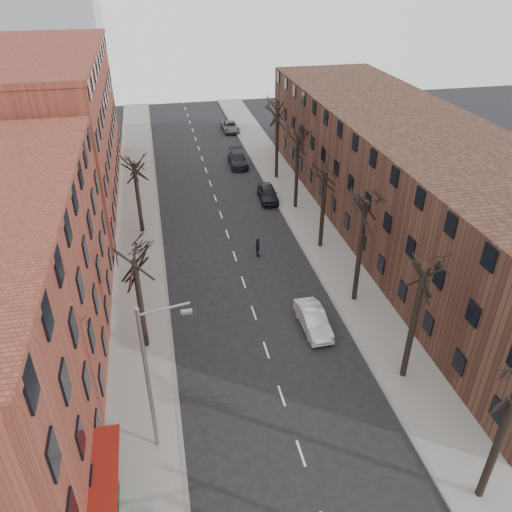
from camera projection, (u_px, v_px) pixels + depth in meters
sidewalk_left at (138, 227)px, 46.84m from camera, size 4.00×90.00×0.15m
sidewalk_right at (302, 211)px, 49.66m from camera, size 4.00×90.00×0.15m
building_left_far at (46, 131)px, 49.34m from camera, size 12.00×28.00×14.00m
building_right at (407, 177)px, 44.33m from camera, size 12.00×50.00×10.00m
tree_right_a at (478, 496)px, 23.73m from camera, size 5.20×5.20×10.00m
tree_right_b at (402, 376)px, 30.41m from camera, size 5.20×5.20×10.80m
tree_right_c at (354, 300)px, 37.10m from camera, size 5.20×5.20×11.60m
tree_right_d at (320, 247)px, 43.78m from camera, size 5.20×5.20×10.00m
tree_right_e at (295, 208)px, 50.46m from camera, size 5.20×5.20×10.80m
tree_right_f at (276, 178)px, 57.15m from camera, size 5.20×5.20×11.60m
tree_left_a at (147, 346)px, 32.75m from camera, size 5.20×5.20×9.50m
tree_left_b at (143, 232)px, 46.11m from camera, size 5.20×5.20×9.50m
streetlight at (151, 376)px, 23.55m from camera, size 2.45×0.22×9.03m
silver_sedan at (313, 320)px, 33.95m from camera, size 1.64×4.44×1.45m
parked_car_near at (268, 193)px, 51.66m from camera, size 2.06×4.60×1.53m
parked_car_mid at (238, 159)px, 60.20m from camera, size 2.32×5.26×1.50m
parked_car_far at (230, 127)px, 71.77m from camera, size 2.29×4.80×1.32m
pedestrian_crossing at (258, 247)px, 42.02m from camera, size 0.42×0.99×1.69m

